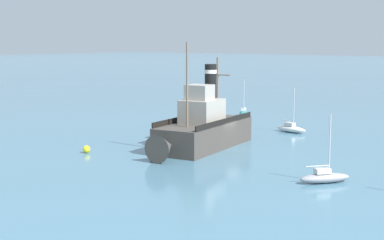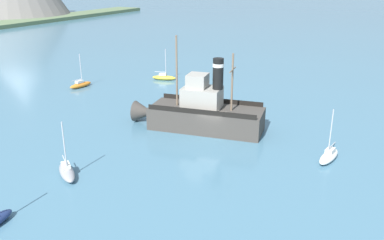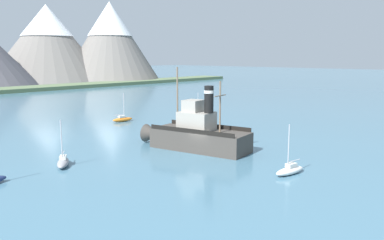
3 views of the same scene
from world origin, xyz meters
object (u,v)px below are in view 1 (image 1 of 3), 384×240
Objects in this scene: sailboat_grey at (325,177)px; sailboat_teal at (244,113)px; old_tugboat at (201,129)px; mooring_buoy at (87,149)px; sailboat_white at (291,128)px.

sailboat_teal is (24.78, -26.94, 0.00)m from sailboat_grey.
mooring_buoy is at bearing 50.33° from old_tugboat.
old_tugboat is 3.01× the size of sailboat_teal.
old_tugboat is at bearing -18.57° from sailboat_grey.
sailboat_white is (-1.80, -13.75, -1.40)m from old_tugboat.
sailboat_teal is 1.00× the size of sailboat_white.
sailboat_white is at bearing -55.00° from sailboat_grey.
sailboat_teal is at bearing -84.15° from mooring_buoy.
sailboat_teal and sailboat_white have the same top height.
old_tugboat is at bearing -129.67° from mooring_buoy.
mooring_buoy is at bearing 95.85° from sailboat_teal.
sailboat_grey is 22.92m from sailboat_white.
sailboat_grey is 7.26× the size of mooring_buoy.
mooring_buoy is at bearing 8.17° from sailboat_grey.
sailboat_teal is 7.26× the size of mooring_buoy.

